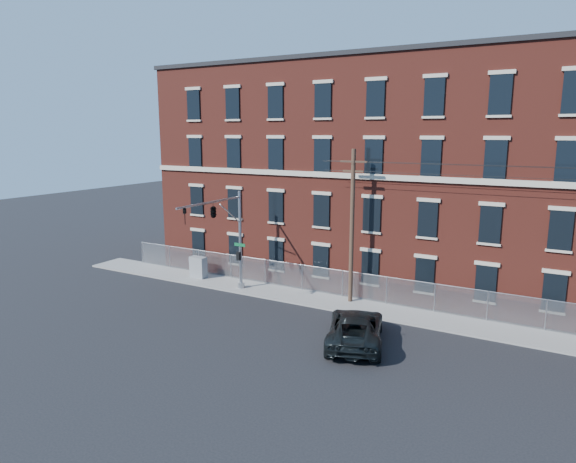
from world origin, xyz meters
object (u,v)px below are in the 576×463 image
at_px(utility_pole_near, 352,224).
at_px(pickup_truck, 355,328).
at_px(traffic_signal_mast, 220,221).
at_px(utility_cabinet, 198,267).

xyz_separation_m(utility_pole_near, pickup_truck, (2.76, -5.99, -4.49)).
height_order(traffic_signal_mast, pickup_truck, traffic_signal_mast).
height_order(pickup_truck, utility_cabinet, utility_cabinet).
xyz_separation_m(traffic_signal_mast, utility_pole_near, (8.00, 3.42, -0.05)).
distance_m(traffic_signal_mast, utility_cabinet, 6.91).
bearing_deg(utility_pole_near, traffic_signal_mast, -156.86).
relative_size(traffic_signal_mast, utility_pole_near, 0.70).
distance_m(pickup_truck, utility_cabinet, 16.12).
distance_m(utility_pole_near, pickup_truck, 7.98).
relative_size(utility_pole_near, pickup_truck, 1.64).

